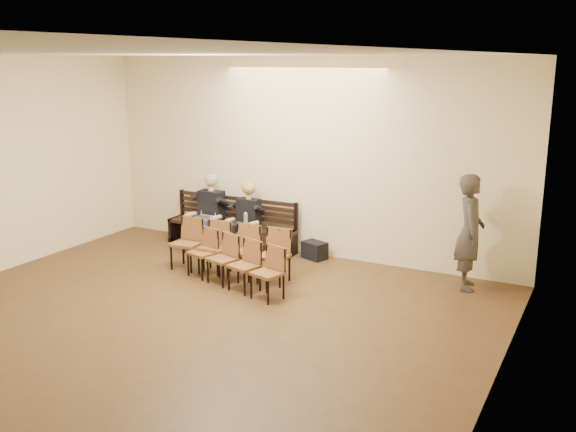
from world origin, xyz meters
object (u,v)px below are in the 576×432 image
(seated_woman, at_px, (246,221))
(water_bottle, at_px, (246,226))
(bag, at_px, (315,250))
(chair_row_front, at_px, (229,250))
(laptop, at_px, (205,219))
(bench, at_px, (231,236))
(passerby, at_px, (470,223))
(seated_man, at_px, (209,211))
(chair_row_back, at_px, (233,263))

(seated_woman, xyz_separation_m, water_bottle, (0.13, -0.23, -0.01))
(bag, relative_size, chair_row_front, 0.20)
(laptop, bearing_deg, bag, 25.02)
(bench, xyz_separation_m, passerby, (4.40, -0.16, 0.80))
(bench, height_order, seated_man, seated_man)
(bag, height_order, chair_row_back, chair_row_back)
(seated_man, xyz_separation_m, chair_row_back, (1.59, -1.67, -0.29))
(laptop, xyz_separation_m, chair_row_front, (1.22, -1.08, -0.14))
(seated_man, bearing_deg, bench, 16.52)
(chair_row_front, bearing_deg, chair_row_back, -52.35)
(seated_man, bearing_deg, bag, 6.01)
(bag, xyz_separation_m, passerby, (2.72, -0.26, 0.87))
(seated_woman, distance_m, water_bottle, 0.27)
(water_bottle, xyz_separation_m, chair_row_front, (0.28, -1.01, -0.14))
(seated_man, distance_m, seated_woman, 0.82)
(seated_man, height_order, passerby, passerby)
(seated_woman, distance_m, bag, 1.36)
(laptop, bearing_deg, seated_man, 109.28)
(water_bottle, bearing_deg, laptop, 175.58)
(bench, xyz_separation_m, water_bottle, (0.54, -0.35, 0.35))
(seated_man, distance_m, chair_row_back, 2.33)
(seated_man, bearing_deg, chair_row_back, -46.39)
(seated_man, height_order, bag, seated_man)
(laptop, xyz_separation_m, chair_row_back, (1.58, -1.51, -0.18))
(laptop, bearing_deg, water_bottle, 10.27)
(chair_row_back, bearing_deg, bag, 91.16)
(seated_woman, relative_size, bag, 2.80)
(water_bottle, distance_m, chair_row_back, 1.59)
(water_bottle, bearing_deg, seated_woman, 120.04)
(bench, relative_size, water_bottle, 10.67)
(seated_woman, bearing_deg, bench, 163.69)
(chair_row_back, bearing_deg, passerby, 42.84)
(bench, relative_size, passerby, 1.27)
(laptop, distance_m, water_bottle, 0.94)
(seated_man, xyz_separation_m, laptop, (0.01, -0.16, -0.12))
(passerby, height_order, chair_row_front, passerby)
(laptop, height_order, bag, laptop)
(seated_man, xyz_separation_m, chair_row_front, (1.23, -1.24, -0.26))
(bench, bearing_deg, seated_woman, -16.31)
(bench, height_order, water_bottle, water_bottle)
(bench, distance_m, chair_row_back, 2.15)
(seated_woman, xyz_separation_m, laptop, (-0.80, -0.16, -0.01))
(bench, bearing_deg, chair_row_back, -56.47)
(bench, relative_size, seated_woman, 2.23)
(bench, bearing_deg, seated_man, -163.48)
(seated_woman, relative_size, water_bottle, 4.78)
(water_bottle, xyz_separation_m, chair_row_back, (0.64, -1.44, -0.18))
(laptop, bearing_deg, seated_woman, 25.85)
(bench, distance_m, chair_row_front, 1.60)
(bench, distance_m, water_bottle, 0.73)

